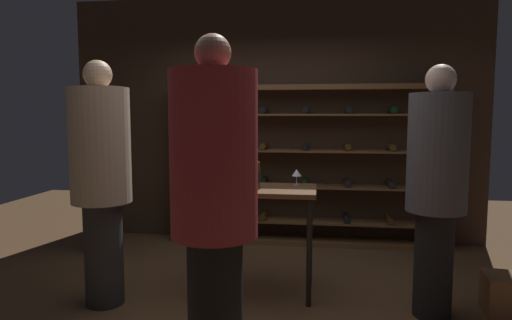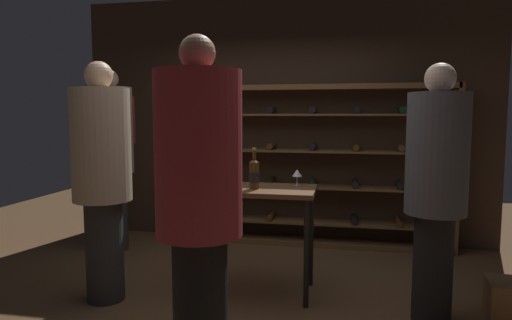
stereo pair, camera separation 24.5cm
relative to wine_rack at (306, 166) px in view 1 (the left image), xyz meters
name	(u,v)px [view 1 (the left image)]	position (x,y,z in m)	size (l,w,h in m)	color
ground_plane	(253,298)	(-0.40, -1.72, -0.95)	(9.85, 9.85, 0.00)	brown
back_wall	(275,120)	(-0.40, 0.21, 0.55)	(5.07, 0.10, 2.99)	#3D2B1E
wine_rack	(306,166)	(0.00, 0.00, 0.00)	(3.24, 0.32, 1.91)	brown
tasting_table	(254,201)	(-0.40, -1.56, -0.14)	(1.07, 0.59, 0.93)	brown
person_guest_blue_shirt	(102,152)	(-2.25, -0.64, 0.19)	(0.49, 0.49, 2.06)	#303030
person_bystander_dark_jacket	(437,180)	(1.03, -1.85, 0.11)	(0.44, 0.44, 1.93)	black
person_host_in_suit	(214,195)	(-0.44, -2.91, 0.15)	(0.50, 0.50, 2.00)	black
person_bystander_red_print	(101,172)	(-1.59, -1.98, 0.14)	(0.48, 0.49, 1.99)	#2A2A2A
wine_bottle_amber_reserve	(255,174)	(-0.38, -1.63, 0.11)	(0.09, 0.09, 0.35)	#4C3314
wine_bottle_gold_foil	(218,170)	(-0.75, -1.42, 0.11)	(0.08, 0.08, 0.36)	black
wine_glass_stemmed_center	(201,177)	(-0.84, -1.70, 0.08)	(0.08, 0.08, 0.14)	silver
wine_glass_stemmed_left	(297,173)	(-0.05, -1.37, 0.09)	(0.09, 0.09, 0.14)	silver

